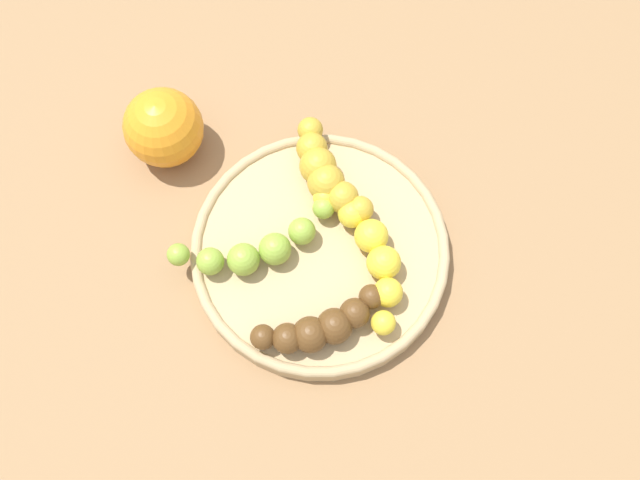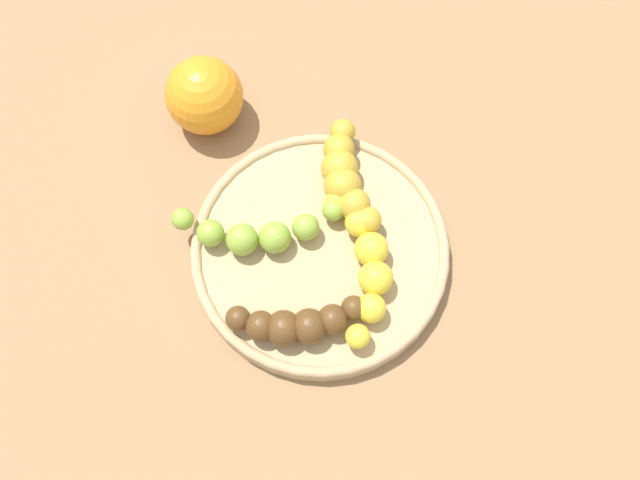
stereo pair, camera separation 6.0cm
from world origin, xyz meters
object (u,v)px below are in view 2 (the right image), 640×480
Objects in this scene: banana_green at (258,232)px; banana_spotted at (346,177)px; orange_fruit at (204,96)px; fruit_bowl at (320,250)px; banana_yellow at (366,264)px; banana_overripe at (297,324)px.

banana_spotted is at bearing 120.00° from banana_green.
banana_green is 0.15m from orange_fruit.
banana_green is (0.01, -0.06, 0.02)m from fruit_bowl.
banana_spotted reaches higher than banana_yellow.
banana_green is at bearing 155.74° from banana_yellow.
orange_fruit is at bearing -122.07° from fruit_bowl.
banana_spotted is (-0.07, -0.05, 0.00)m from banana_yellow.
banana_yellow is 0.94× the size of banana_green.
banana_green reaches higher than fruit_bowl.
banana_yellow is 0.08m from banana_overripe.
banana_yellow is 0.23m from orange_fruit.
orange_fruit is at bearing -46.06° from banana_spotted.
banana_green is 0.09m from banana_overripe.
fruit_bowl is at bearing 159.94° from banana_overripe.
fruit_bowl is 0.19m from orange_fruit.
orange_fruit reaches higher than banana_overripe.
fruit_bowl is 2.15× the size of banana_overripe.
banana_green is (0.08, -0.05, -0.00)m from banana_spotted.
banana_yellow reaches higher than fruit_bowl.
orange_fruit reaches higher than banana_spotted.
banana_spotted is at bearing -179.41° from fruit_bowl.
banana_yellow is 0.10m from banana_green.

